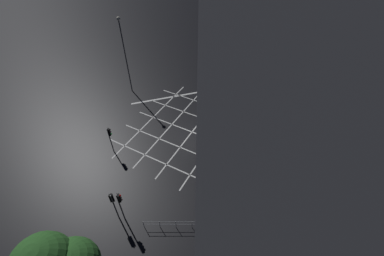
% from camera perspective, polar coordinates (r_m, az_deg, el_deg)
% --- Properties ---
extents(ground_plane, '(200.00, 200.00, 0.00)m').
position_cam_1_polar(ground_plane, '(30.25, 0.00, -0.88)').
color(ground_plane, black).
extents(road_markings, '(18.77, 23.13, 0.01)m').
position_cam_1_polar(road_markings, '(32.61, 11.43, 2.00)').
color(road_markings, silver).
rests_on(road_markings, ground_plane).
extents(traffic_light_nw_main, '(0.39, 0.36, 3.46)m').
position_cam_1_polar(traffic_light_nw_main, '(22.56, -17.17, -15.30)').
color(traffic_light_nw_main, '#424244').
rests_on(traffic_light_nw_main, ground_plane).
extents(traffic_light_sw_cross, '(0.36, 2.76, 3.97)m').
position_cam_1_polar(traffic_light_sw_cross, '(25.31, 22.24, -6.80)').
color(traffic_light_sw_cross, '#424244').
rests_on(traffic_light_sw_cross, ground_plane).
extents(traffic_light_se_main, '(0.39, 0.36, 3.31)m').
position_cam_1_polar(traffic_light_se_main, '(37.77, 9.84, 12.93)').
color(traffic_light_se_main, '#424244').
rests_on(traffic_light_se_main, ground_plane).
extents(traffic_light_nw_cross, '(0.36, 0.39, 3.77)m').
position_cam_1_polar(traffic_light_nw_cross, '(22.09, -15.69, -15.57)').
color(traffic_light_nw_cross, '#424244').
rests_on(traffic_light_nw_cross, ground_plane).
extents(traffic_light_median_north, '(0.36, 0.39, 3.41)m').
position_cam_1_polar(traffic_light_median_north, '(27.69, -17.77, -1.58)').
color(traffic_light_median_north, '#424244').
rests_on(traffic_light_median_north, ground_plane).
extents(traffic_light_se_cross, '(0.36, 2.35, 3.47)m').
position_cam_1_polar(traffic_light_se_cross, '(37.49, 8.54, 13.16)').
color(traffic_light_se_cross, '#424244').
rests_on(traffic_light_se_cross, ground_plane).
extents(traffic_light_median_south, '(0.36, 1.91, 4.14)m').
position_cam_1_polar(traffic_light_median_south, '(31.09, 14.44, 6.23)').
color(traffic_light_median_south, '#424244').
rests_on(traffic_light_median_south, ground_plane).
extents(street_lamp_east, '(0.58, 0.58, 9.00)m').
position_cam_1_polar(street_lamp_east, '(27.31, 24.63, 7.19)').
color(street_lamp_east, '#424244').
rests_on(street_lamp_east, ground_plane).
extents(street_lamp_west, '(0.45, 0.45, 10.27)m').
position_cam_1_polar(street_lamp_west, '(34.48, -14.91, 16.96)').
color(street_lamp_west, '#424244').
rests_on(street_lamp_west, ground_plane).
extents(waiting_car, '(1.71, 4.39, 1.20)m').
position_cam_1_polar(waiting_car, '(35.66, 15.07, 6.54)').
color(waiting_car, black).
rests_on(waiting_car, ground_plane).
extents(pedestrian_railing, '(2.34, 7.79, 1.05)m').
position_cam_1_polar(pedestrian_railing, '(22.73, 0.00, -20.51)').
color(pedestrian_railing, gray).
rests_on(pedestrian_railing, ground_plane).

